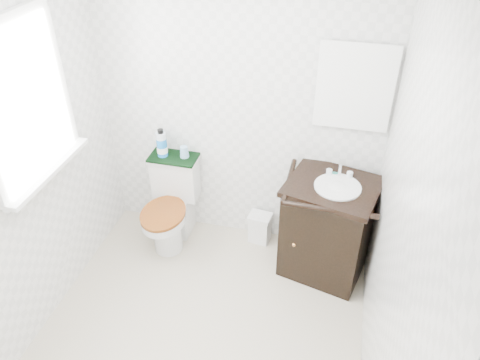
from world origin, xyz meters
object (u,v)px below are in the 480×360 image
at_px(trash_bin, 260,227).
at_px(mouthwash_bottle, 162,144).
at_px(toilet, 172,207).
at_px(cup, 184,152).
at_px(vanity, 328,226).

xyz_separation_m(trash_bin, mouthwash_bottle, (-0.81, -0.02, 0.72)).
distance_m(toilet, cup, 0.50).
bearing_deg(trash_bin, toilet, -169.92).
bearing_deg(trash_bin, mouthwash_bottle, -178.94).
distance_m(toilet, vanity, 1.29).
bearing_deg(toilet, mouthwash_bottle, 127.00).
xyz_separation_m(vanity, mouthwash_bottle, (-1.37, 0.18, 0.43)).
height_order(vanity, trash_bin, vanity).
bearing_deg(trash_bin, vanity, -19.31).
xyz_separation_m(toilet, trash_bin, (0.72, 0.13, -0.19)).
xyz_separation_m(toilet, mouthwash_bottle, (-0.09, 0.11, 0.53)).
relative_size(vanity, cup, 9.90).
height_order(vanity, cup, vanity).
height_order(toilet, vanity, vanity).
height_order(vanity, mouthwash_bottle, mouthwash_bottle).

